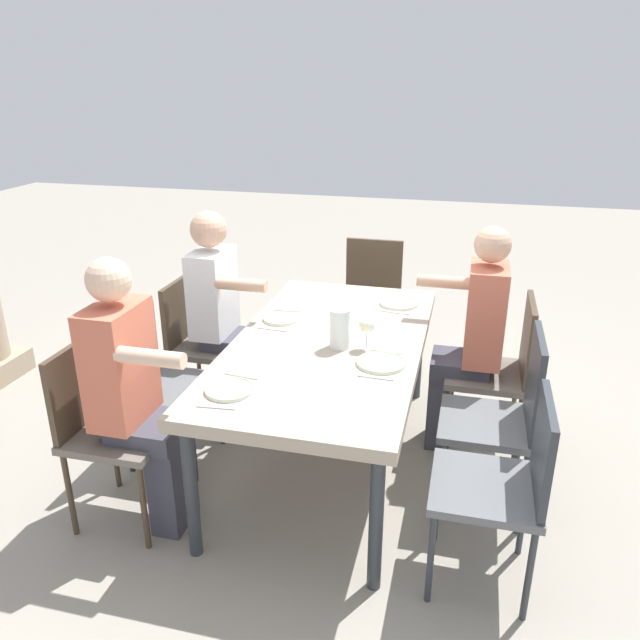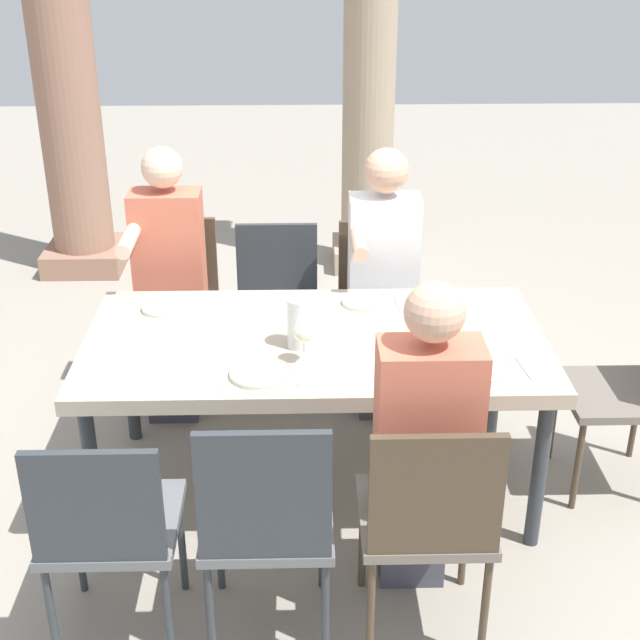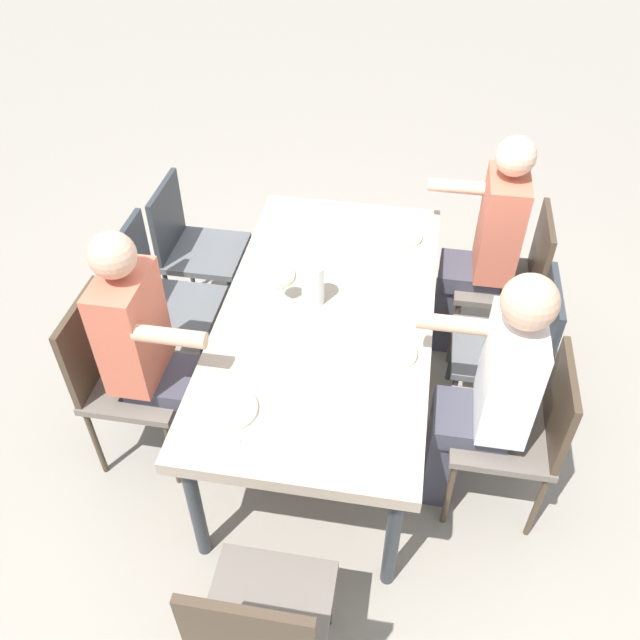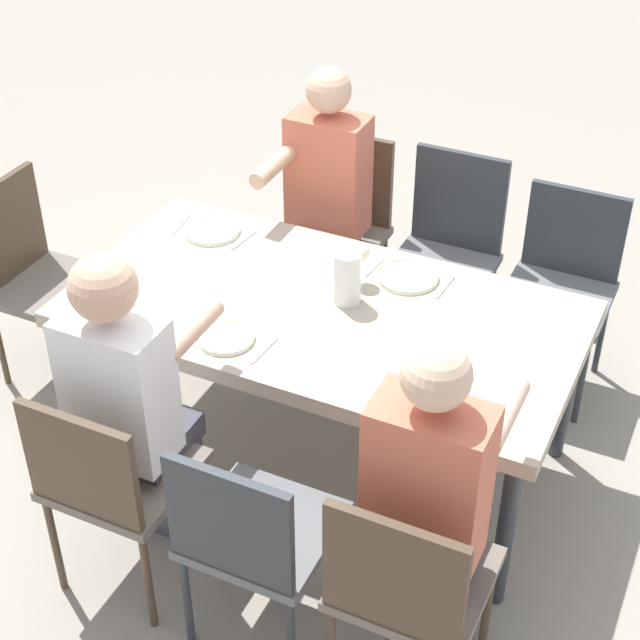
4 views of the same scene
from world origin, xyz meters
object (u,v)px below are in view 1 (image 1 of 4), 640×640
Objects in this scene: plate_0 at (229,390)px; diner_man_white at (135,391)px; chair_mid_south at (505,412)px; chair_west_north at (106,420)px; chair_west_south at (506,479)px; water_pitcher at (340,330)px; dining_table at (328,351)px; chair_head_east at (371,295)px; wine_glass_1 at (367,326)px; chair_east_north at (200,337)px; plate_2 at (281,319)px; plate_3 at (399,303)px; chair_east_south at (502,365)px; diner_woman_green at (223,311)px; diner_guest_third at (471,335)px; plate_1 at (381,363)px; chair_mid_north at (159,377)px.

diner_man_white is at bearing 97.01° from plate_0.
chair_west_north is at bearing 105.89° from chair_mid_south.
chair_mid_south reaches higher than chair_west_south.
water_pitcher is (0.64, 0.83, 0.31)m from chair_west_south.
dining_table is 1.38m from chair_head_east.
chair_mid_south is at bearing -100.59° from wine_glass_1.
chair_east_north is 1.08m from diner_man_white.
wine_glass_1 reaches higher than plate_2.
water_pitcher is (-0.71, 0.21, 0.08)m from plate_3.
chair_east_south is 0.70× the size of diner_woman_green.
diner_guest_third is at bearing -57.72° from water_pitcher.
diner_guest_third is at bearing 89.06° from chair_east_south.
diner_man_white reaches higher than wine_glass_1.
dining_table is 2.01× the size of chair_mid_south.
chair_west_south is 2.09m from chair_east_north.
diner_guest_third is (0.01, -1.47, -0.01)m from diner_woman_green.
chair_mid_south is 0.58m from diner_guest_third.
chair_east_south is at bearing -90.00° from chair_east_north.
dining_table is at bearing 55.98° from plate_1.
chair_mid_south reaches higher than plate_3.
water_pitcher is at bearing -125.22° from plate_2.
chair_east_south reaches higher than plate_2.
diner_man_white reaches higher than chair_mid_south.
diner_woman_green is at bearing 0.17° from diner_man_white.
chair_mid_north is 0.66× the size of diner_guest_third.
diner_guest_third is (0.53, 0.18, 0.16)m from chair_mid_south.
chair_mid_south is 0.72× the size of diner_guest_third.
chair_west_north reaches higher than plate_1.
chair_mid_south is at bearing -106.23° from chair_east_north.
chair_east_south is at bearing -63.77° from water_pitcher.
chair_west_south is 1.95m from diner_woman_green.
diner_guest_third reaches higher than chair_west_north.
chair_head_east is at bearing 30.59° from chair_mid_south.
chair_mid_north is 1.24m from plate_1.
diner_man_white is at bearing -161.28° from chair_mid_north.
wine_glass_1 is (0.65, -1.12, 0.33)m from chair_west_north.
dining_table is 0.81m from diner_guest_third.
plate_3 is at bearing 24.67° from chair_west_south.
plate_0 is (0.05, -0.61, 0.21)m from chair_west_north.
diner_woman_green is 1.04m from wine_glass_1.
diner_woman_green is 5.45× the size of plate_1.
plate_1 is 0.86m from plate_3.
plate_3 is (0.42, -0.62, -0.00)m from plate_2.
water_pitcher is at bearing -51.60° from diner_man_white.
diner_guest_third is (1.05, -1.64, 0.17)m from chair_west_north.
diner_man_white is 6.37× the size of water_pitcher.
chair_head_east is 1.62m from plate_1.
chair_west_south is 1.01× the size of chair_east_north.
chair_west_north is 1.07m from diner_woman_green.
diner_woman_green is at bearing -9.43° from chair_west_north.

